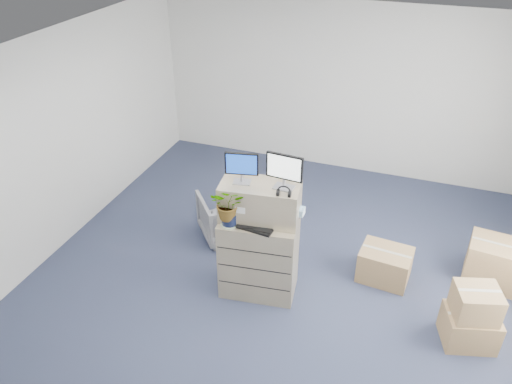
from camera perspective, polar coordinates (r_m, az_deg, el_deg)
ground at (r=6.18m, az=1.46°, el=-11.71°), size 7.00×7.00×0.00m
wall_back at (r=8.39m, az=9.33°, el=11.54°), size 6.00×0.02×2.80m
filing_cabinet_lower at (r=5.93m, az=0.34°, el=-7.29°), size 0.94×0.64×1.03m
filing_cabinet_upper at (r=5.54m, az=0.47°, el=-1.09°), size 0.93×0.55×0.44m
monitor_left at (r=5.36m, az=-1.65°, el=2.97°), size 0.36×0.18×0.36m
monitor_right at (r=5.25m, az=3.26°, el=2.57°), size 0.41×0.17×0.40m
headphones at (r=5.22m, az=3.21°, el=0.01°), size 0.15×0.04×0.15m
keyboard at (r=5.49m, az=-0.22°, el=-4.03°), size 0.46×0.23×0.02m
mouse at (r=5.47m, az=3.74°, el=-4.23°), size 0.11×0.09×0.03m
water_bottle at (r=5.55m, az=1.13°, el=-1.98°), size 0.08×0.08×0.28m
phone_dock at (r=5.66m, az=0.28°, el=-2.41°), size 0.07×0.06×0.13m
external_drive at (r=5.66m, az=3.96°, el=-2.64°), size 0.22×0.17×0.06m
tissue_box at (r=5.61m, az=4.39°, el=-2.09°), size 0.23×0.12×0.09m
potted_plant at (r=5.43m, az=-3.11°, el=-1.77°), size 0.40×0.44×0.40m
office_chair at (r=6.93m, az=-3.39°, el=-2.47°), size 0.94×0.94×0.71m
cardboard_boxes at (r=6.45m, az=22.64°, el=-9.15°), size 2.09×1.70×0.73m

